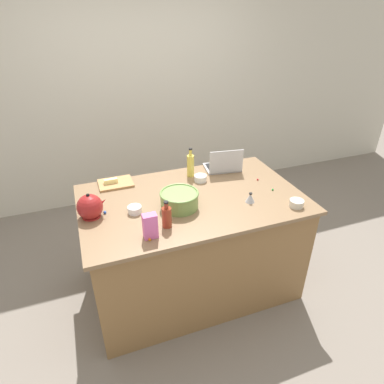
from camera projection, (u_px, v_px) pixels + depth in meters
name	position (u px, v px, depth m)	size (l,w,h in m)	color
ground_plane	(192.00, 283.00, 2.99)	(12.00, 12.00, 0.00)	slate
wall_back	(138.00, 93.00, 3.83)	(8.00, 0.10, 2.60)	beige
island_counter	(192.00, 243.00, 2.77)	(1.70, 1.05, 0.90)	olive
laptop	(223.00, 165.00, 2.95)	(0.34, 0.27, 0.22)	#B7B7BC
mixing_bowl_large	(179.00, 199.00, 2.40)	(0.29, 0.29, 0.13)	#72934C
bottle_oil	(191.00, 165.00, 2.82)	(0.06, 0.06, 0.26)	#DBC64C
bottle_soy	(167.00, 217.00, 2.18)	(0.07, 0.07, 0.20)	maroon
kettle	(90.00, 207.00, 2.28)	(0.21, 0.18, 0.20)	maroon
cutting_board	(116.00, 183.00, 2.73)	(0.28, 0.21, 0.02)	#AD7F4C
butter_stick_left	(111.00, 181.00, 2.71)	(0.11, 0.04, 0.04)	#F4E58C
ramekin_small	(296.00, 203.00, 2.43)	(0.10, 0.10, 0.05)	beige
ramekin_medium	(200.00, 178.00, 2.78)	(0.10, 0.10, 0.05)	white
ramekin_wide	(135.00, 210.00, 2.35)	(0.10, 0.10, 0.05)	white
kitchen_timer	(250.00, 198.00, 2.48)	(0.07, 0.07, 0.08)	#B2B2B7
candy_bag	(150.00, 226.00, 2.08)	(0.09, 0.06, 0.17)	pink
candy_0	(273.00, 190.00, 2.64)	(0.02, 0.02, 0.02)	green
candy_1	(164.00, 209.00, 2.39)	(0.02, 0.02, 0.02)	green
candy_2	(150.00, 240.00, 2.08)	(0.02, 0.02, 0.02)	orange
candy_4	(105.00, 212.00, 2.35)	(0.02, 0.02, 0.02)	blue
candy_5	(258.00, 179.00, 2.80)	(0.02, 0.02, 0.02)	red
candy_6	(94.00, 217.00, 2.29)	(0.02, 0.02, 0.02)	blue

